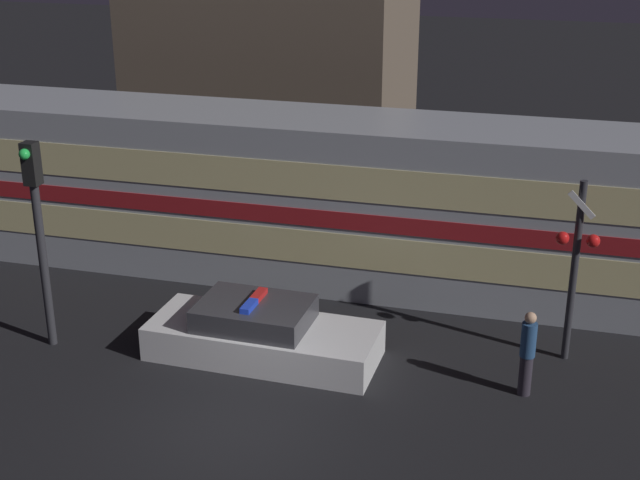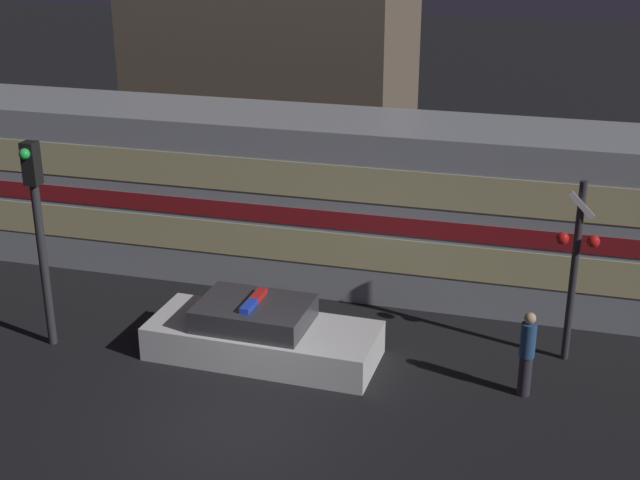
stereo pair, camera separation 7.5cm
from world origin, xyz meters
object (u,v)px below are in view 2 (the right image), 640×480
Objects in this scene: train at (369,203)px; crossing_signal_near at (575,262)px; traffic_light_corner at (38,224)px; pedestrian at (527,353)px; police_car at (261,335)px.

crossing_signal_near is at bearing -30.57° from train.
train is 5.69× the size of crossing_signal_near.
traffic_light_corner reaches higher than train.
crossing_signal_near is at bearing 66.10° from pedestrian.
traffic_light_corner reaches higher than crossing_signal_near.
police_car is at bearing 8.59° from traffic_light_corner.
traffic_light_corner is (-10.14, -0.61, 1.89)m from pedestrian.
traffic_light_corner is at bearing -168.08° from crossing_signal_near.
train is 6.39m from pedestrian.
police_car is 5.22m from traffic_light_corner.
train is at bearing 149.43° from crossing_signal_near.
traffic_light_corner is (-5.91, -5.24, 0.72)m from train.
pedestrian reaches higher than police_car.
crossing_signal_near is 11.15m from traffic_light_corner.
pedestrian is at bearing 0.47° from police_car.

